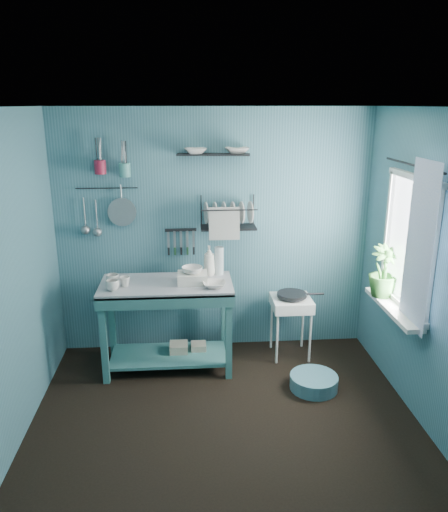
{
  "coord_description": "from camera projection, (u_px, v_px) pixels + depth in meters",
  "views": [
    {
      "loc": [
        -0.28,
        -3.46,
        2.52
      ],
      "look_at": [
        0.05,
        0.85,
        1.2
      ],
      "focal_mm": 35.0,
      "sensor_mm": 36.0,
      "label": 1
    }
  ],
  "objects": [
    {
      "name": "floor_basin",
      "position": [
        314.0,
        382.0,
        4.59
      ],
      "size": [
        0.44,
        0.44,
        0.13
      ],
      "primitive_type": "cylinder",
      "color": "teal",
      "rests_on": "floor"
    },
    {
      "name": "tub_bowl",
      "position": [
        192.0,
        270.0,
        4.7
      ],
      "size": [
        0.2,
        0.19,
        0.06
      ],
      "primitive_type": "imported",
      "color": "silver",
      "rests_on": "wash_tub"
    },
    {
      "name": "knife_strip",
      "position": [
        181.0,
        230.0,
        5.05
      ],
      "size": [
        0.32,
        0.03,
        0.03
      ],
      "primitive_type": "cube",
      "rotation": [
        0.0,
        0.0,
        0.03
      ],
      "color": "black",
      "rests_on": "wall_back"
    },
    {
      "name": "potted_plant",
      "position": [
        384.0,
        271.0,
        4.52
      ],
      "size": [
        0.33,
        0.33,
        0.48
      ],
      "primitive_type": "imported",
      "rotation": [
        0.0,
        0.0,
        0.28
      ],
      "color": "#306829",
      "rests_on": "windowsill"
    },
    {
      "name": "storage_tin_large",
      "position": [
        179.0,
        353.0,
        5.02
      ],
      "size": [
        0.18,
        0.18,
        0.22
      ],
      "primitive_type": "cube",
      "color": "tan",
      "rests_on": "floor"
    },
    {
      "name": "frying_pan",
      "position": [
        292.0,
        295.0,
        5.04
      ],
      "size": [
        0.3,
        0.3,
        0.03
      ],
      "primitive_type": "cylinder",
      "color": "black",
      "rests_on": "hotplate_stand"
    },
    {
      "name": "wall_left",
      "position": [
        4.0,
        289.0,
        3.57
      ],
      "size": [
        0.0,
        3.0,
        3.0
      ],
      "primitive_type": "plane",
      "rotation": [
        1.57,
        0.0,
        1.57
      ],
      "color": "#396876",
      "rests_on": "ground"
    },
    {
      "name": "upper_shelf",
      "position": [
        213.0,
        154.0,
        4.78
      ],
      "size": [
        0.72,
        0.25,
        0.01
      ],
      "primitive_type": "cube",
      "rotation": [
        0.0,
        0.0,
        -0.11
      ],
      "color": "black",
      "rests_on": "wall_back"
    },
    {
      "name": "dish_rack",
      "position": [
        228.0,
        213.0,
        4.93
      ],
      "size": [
        0.57,
        0.28,
        0.32
      ],
      "primitive_type": "cube",
      "rotation": [
        0.0,
        0.0,
        0.08
      ],
      "color": "black",
      "rests_on": "wall_back"
    },
    {
      "name": "wash_tub",
      "position": [
        192.0,
        278.0,
        4.73
      ],
      "size": [
        0.28,
        0.22,
        0.1
      ],
      "primitive_type": "cube",
      "color": "silver",
      "rests_on": "work_counter"
    },
    {
      "name": "work_counter",
      "position": [
        168.0,
        326.0,
        4.87
      ],
      "size": [
        1.35,
        0.86,
        0.89
      ],
      "primitive_type": "cube",
      "rotation": [
        0.0,
        0.0,
        -0.2
      ],
      "color": "#367171",
      "rests_on": "floor"
    },
    {
      "name": "curtain_rod",
      "position": [
        413.0,
        165.0,
        3.99
      ],
      "size": [
        0.02,
        1.05,
        0.02
      ],
      "primitive_type": "cylinder",
      "rotation": [
        1.57,
        0.0,
        0.0
      ],
      "color": "black",
      "rests_on": "wall_right"
    },
    {
      "name": "mug_left",
      "position": [
        112.0,
        285.0,
        4.54
      ],
      "size": [
        0.12,
        0.12,
        0.1
      ],
      "primitive_type": "imported",
      "color": "silver",
      "rests_on": "work_counter"
    },
    {
      "name": "mug_right",
      "position": [
        113.0,
        279.0,
        4.69
      ],
      "size": [
        0.17,
        0.17,
        0.1
      ],
      "primitive_type": "imported",
      "rotation": [
        0.0,
        0.0,
        1.05
      ],
      "color": "silver",
      "rests_on": "work_counter"
    },
    {
      "name": "shelf_bowl_left",
      "position": [
        196.0,
        157.0,
        4.78
      ],
      "size": [
        0.23,
        0.23,
        0.05
      ],
      "primitive_type": "imported",
      "rotation": [
        0.0,
        0.0,
        0.05
      ],
      "color": "silver",
      "rests_on": "upper_shelf"
    },
    {
      "name": "curtain",
      "position": [
        419.0,
        247.0,
        3.88
      ],
      "size": [
        0.0,
        1.35,
        1.35
      ],
      "primitive_type": "plane",
      "rotation": [
        1.57,
        0.0,
        1.57
      ],
      "color": "white",
      "rests_on": "wall_right"
    },
    {
      "name": "colander",
      "position": [
        122.0,
        212.0,
        4.93
      ],
      "size": [
        0.28,
        0.03,
        0.28
      ],
      "primitive_type": "cylinder",
      "rotation": [
        1.54,
        0.0,
        0.0
      ],
      "color": "#93969A",
      "rests_on": "wall_back"
    },
    {
      "name": "storage_tin_small",
      "position": [
        199.0,
        352.0,
        5.07
      ],
      "size": [
        0.15,
        0.15,
        0.2
      ],
      "primitive_type": "cube",
      "color": "tan",
      "rests_on": "floor"
    },
    {
      "name": "ceiling",
      "position": [
        226.0,
        107.0,
        3.32
      ],
      "size": [
        3.2,
        3.2,
        0.0
      ],
      "primitive_type": "plane",
      "rotation": [
        3.14,
        0.0,
        0.0
      ],
      "color": "silver",
      "rests_on": "ground"
    },
    {
      "name": "windowsill",
      "position": [
        393.0,
        308.0,
        4.35
      ],
      "size": [
        0.16,
        0.95,
        0.04
      ],
      "primitive_type": "cube",
      "color": "white",
      "rests_on": "wall_right"
    },
    {
      "name": "mug_mid",
      "position": [
        125.0,
        281.0,
        4.64
      ],
      "size": [
        0.14,
        0.14,
        0.09
      ],
      "primitive_type": "imported",
      "rotation": [
        0.0,
        0.0,
        0.52
      ],
      "color": "silver",
      "rests_on": "work_counter"
    },
    {
      "name": "soap_bottle",
      "position": [
        209.0,
        261.0,
        4.92
      ],
      "size": [
        0.12,
        0.12,
        0.3
      ],
      "primitive_type": "imported",
      "color": "silver",
      "rests_on": "work_counter"
    },
    {
      "name": "utensil_cup_magenta",
      "position": [
        100.0,
        167.0,
        4.76
      ],
      "size": [
        0.11,
        0.11,
        0.13
      ],
      "primitive_type": "cylinder",
      "color": "maroon",
      "rests_on": "wall_back"
    },
    {
      "name": "ladle_outer",
      "position": [
        84.0,
        213.0,
        4.91
      ],
      "size": [
        0.01,
        0.01,
        0.3
      ],
      "primitive_type": "cylinder",
      "color": "#93969A",
      "rests_on": "wall_back"
    },
    {
      "name": "wall_back",
      "position": [
        214.0,
        233.0,
        5.12
      ],
      "size": [
        3.2,
        0.0,
        3.2
      ],
      "primitive_type": "plane",
      "rotation": [
        1.57,
        0.0,
        0.0
      ],
      "color": "#396876",
      "rests_on": "ground"
    },
    {
      "name": "shelf_bowl_right",
      "position": [
        237.0,
        153.0,
        4.8
      ],
      "size": [
        0.24,
        0.24,
        0.06
      ],
      "primitive_type": "imported",
      "rotation": [
        0.0,
        0.0,
        0.0
      ],
      "color": "silver",
      "rests_on": "upper_shelf"
    },
    {
      "name": "window_glass",
      "position": [
        410.0,
        243.0,
        4.19
      ],
      "size": [
        0.0,
        1.1,
        1.1
      ],
      "primitive_type": "plane",
      "rotation": [
        1.57,
        0.0,
        1.57
      ],
      "color": "white",
      "rests_on": "wall_right"
    },
    {
      "name": "hotplate_stand",
      "position": [
        290.0,
        327.0,
        5.15
      ],
      "size": [
        0.47,
        0.47,
        0.63
      ],
      "primitive_type": "cube",
      "rotation": [
        0.0,
        0.0,
        -0.2
      ],
      "color": "white",
      "rests_on": "floor"
    },
    {
      "name": "utensil_cup_teal",
      "position": [
        125.0,
        170.0,
        4.78
      ],
      "size": [
        0.11,
        0.11,
        0.13
      ],
      "primitive_type": "cylinder",
      "color": "teal",
      "rests_on": "wall_back"
    },
    {
      "name": "floor",
      "position": [
        226.0,
        428.0,
        4.05
      ],
      "size": [
        3.2,
        3.2,
        0.0
      ],
      "primitive_type": "plane",
      "color": "black",
      "rests_on": "ground"
    },
    {
      "name": "wall_right",
      "position": [
        435.0,
        278.0,
        3.8
      ],
      "size": [
        0.0,
        3.0,
        3.0
      ],
      "primitive_type": "plane",
      "rotation": [
        1.57,
        0.0,
        -1.57
      ],
      "color": "#396876",
      "rests_on": "ground"
    },
    {
      "name": "water_bottle",
      "position": [
        219.0,
        261.0,
        4.95
      ],
      "size": [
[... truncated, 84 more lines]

